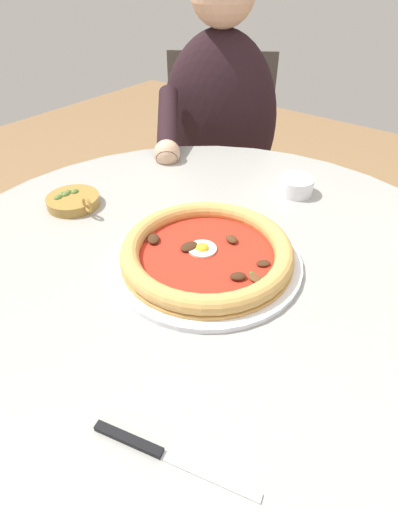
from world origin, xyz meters
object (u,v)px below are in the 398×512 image
Objects in this scene: olive_pan at (73,200)px; diner_person at (217,181)px; pizza_on_plate at (207,253)px; cafe_chair_diner at (219,159)px; steak_knife at (150,449)px; ramekin_capers at (296,185)px; dining_table at (206,315)px.

diner_person is (-0.63, -0.06, -0.23)m from olive_pan.
cafe_chair_diner is (-0.73, -0.49, -0.22)m from pizza_on_plate.
ramekin_capers reaches higher than steak_knife.
steak_knife is at bearing 12.71° from ramekin_capers.
pizza_on_plate is 0.91m from cafe_chair_diner.
olive_pan is 0.79m from cafe_chair_diner.
cafe_chair_diner reaches higher than olive_pan.
cafe_chair_diner is at bearing -146.29° from pizza_on_plate.
ramekin_capers is (-0.33, 0.01, 0.00)m from pizza_on_plate.
ramekin_capers is (-0.33, 0.00, 0.15)m from dining_table.
pizza_on_plate is 1.72× the size of steak_knife.
olive_pan is at bearing -88.29° from dining_table.
dining_table is at bearing 33.93° from diner_person.
dining_table is 0.75m from diner_person.
olive_pan is at bearing -46.10° from ramekin_capers.
ramekin_capers is 0.68m from cafe_chair_diner.
pizza_on_plate is 0.35m from olive_pan.
steak_knife is 1.43× the size of olive_pan.
olive_pan is (0.01, -0.36, 0.14)m from dining_table.
pizza_on_plate is at bearing 33.82° from diner_person.
dining_table is at bearing -0.35° from ramekin_capers.
diner_person is at bearing -148.63° from steak_knife.
olive_pan reaches higher than dining_table.
diner_person is (-0.61, -0.41, -0.24)m from pizza_on_plate.
dining_table is 0.15m from pizza_on_plate.
dining_table is 13.57× the size of ramekin_capers.
dining_table is 7.82× the size of olive_pan.
ramekin_capers is at bearing 50.79° from cafe_chair_diner.
steak_knife is at bearing 59.83° from olive_pan.
cafe_chair_diner is (-0.41, -0.50, -0.22)m from ramekin_capers.
pizza_on_plate is 2.45× the size of olive_pan.
dining_table is 0.91× the size of diner_person.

